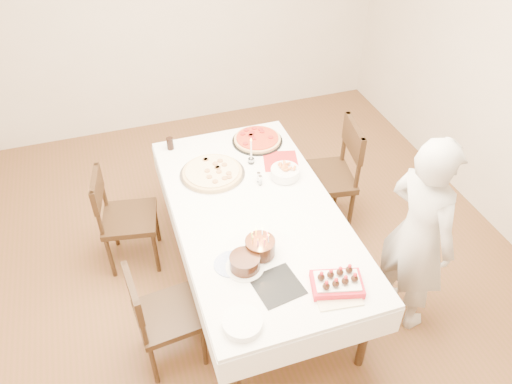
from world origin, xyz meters
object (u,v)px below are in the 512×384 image
object	(u,v)px
chair_right_savory	(324,178)
cola_glass	(170,144)
taper_candle	(251,151)
dining_table	(256,246)
chair_left_savory	(130,219)
person	(418,236)
birthday_cake	(260,243)
pizza_pepperoni	(257,139)
layer_cake	(245,263)
pizza_white	(212,172)
pasta_bowl	(285,173)
chair_left_dessert	(168,315)
strawberry_box	(337,283)

from	to	relation	value
chair_right_savory	cola_glass	world-z (taller)	chair_right_savory
taper_candle	cola_glass	distance (m)	0.70
dining_table	chair_left_savory	bearing A→B (deg)	148.34
chair_right_savory	cola_glass	size ratio (longest dim) A/B	9.73
person	birthday_cake	world-z (taller)	person
pizza_pepperoni	layer_cake	world-z (taller)	layer_cake
birthday_cake	pizza_pepperoni	bearing A→B (deg)	72.28
chair_right_savory	pizza_white	size ratio (longest dim) A/B	2.01
pasta_bowl	chair_right_savory	bearing A→B (deg)	21.25
chair_left_dessert	person	xyz separation A→B (m)	(1.70, -0.16, 0.35)
chair_left_savory	strawberry_box	size ratio (longest dim) A/B	2.88
birthday_cake	chair_left_dessert	bearing A→B (deg)	-176.20
chair_left_dessert	pizza_pepperoni	distance (m)	1.68
person	taper_candle	bearing A→B (deg)	22.36
pasta_bowl	cola_glass	bearing A→B (deg)	139.58
pizza_white	chair_left_savory	bearing A→B (deg)	176.43
dining_table	chair_left_dessert	bearing A→B (deg)	-149.12
dining_table	birthday_cake	world-z (taller)	birthday_cake
pizza_pepperoni	strawberry_box	distance (m)	1.63
dining_table	person	world-z (taller)	person
strawberry_box	person	bearing A→B (deg)	16.09
pizza_white	strawberry_box	xyz separation A→B (m)	(0.44, -1.31, 0.02)
chair_left_savory	birthday_cake	world-z (taller)	birthday_cake
chair_left_dessert	layer_cake	bearing A→B (deg)	170.04
pizza_white	taper_candle	distance (m)	0.35
chair_left_dessert	pasta_bowl	xyz separation A→B (m)	(1.09, 0.75, 0.36)
pasta_bowl	birthday_cake	distance (m)	0.83
dining_table	cola_glass	world-z (taller)	cola_glass
taper_candle	birthday_cake	world-z (taller)	taper_candle
chair_right_savory	pasta_bowl	xyz separation A→B (m)	(-0.43, -0.17, 0.28)
chair_left_savory	pasta_bowl	xyz separation A→B (m)	(1.21, -0.25, 0.35)
pasta_bowl	birthday_cake	xyz separation A→B (m)	(-0.44, -0.70, 0.06)
chair_left_dessert	pasta_bowl	distance (m)	1.37
chair_right_savory	person	distance (m)	1.12
chair_left_savory	cola_glass	xyz separation A→B (m)	(0.44, 0.41, 0.36)
layer_cake	chair_right_savory	bearing A→B (deg)	43.67
chair_right_savory	birthday_cake	distance (m)	1.27
chair_right_savory	chair_left_savory	size ratio (longest dim) A/B	1.15
chair_left_savory	taper_candle	world-z (taller)	taper_candle
pizza_pepperoni	taper_candle	size ratio (longest dim) A/B	1.75
chair_left_dessert	birthday_cake	world-z (taller)	birthday_cake
pizza_white	chair_right_savory	bearing A→B (deg)	-2.29
chair_left_savory	pizza_white	size ratio (longest dim) A/B	1.75
chair_left_dessert	person	bearing A→B (deg)	169.05
chair_right_savory	pizza_pepperoni	xyz separation A→B (m)	(-0.48, 0.36, 0.26)
person	pasta_bowl	bearing A→B (deg)	21.64
chair_left_savory	strawberry_box	xyz separation A→B (m)	(1.12, -1.35, 0.34)
chair_left_dessert	pizza_white	xyz separation A→B (m)	(0.56, 0.95, 0.34)
chair_right_savory	taper_candle	distance (m)	0.72
dining_table	pizza_pepperoni	distance (m)	0.95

